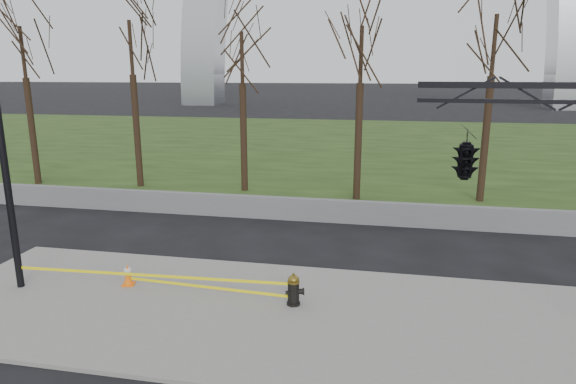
% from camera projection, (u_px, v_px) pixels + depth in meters
% --- Properties ---
extents(ground, '(500.00, 500.00, 0.00)m').
position_uv_depth(ground, '(283.00, 317.00, 11.95)').
color(ground, black).
rests_on(ground, ground).
extents(sidewalk, '(18.00, 6.00, 0.10)m').
position_uv_depth(sidewalk, '(283.00, 315.00, 11.94)').
color(sidewalk, slate).
rests_on(sidewalk, ground).
extents(grass_strip, '(120.00, 40.00, 0.06)m').
position_uv_depth(grass_strip, '(357.00, 144.00, 40.55)').
color(grass_strip, '#203714').
rests_on(grass_strip, ground).
extents(guardrail, '(60.00, 0.30, 0.90)m').
position_uv_depth(guardrail, '(324.00, 210.00, 19.47)').
color(guardrail, '#59595B').
rests_on(guardrail, ground).
extents(tree_row, '(42.57, 4.00, 8.68)m').
position_uv_depth(tree_row, '(299.00, 103.00, 22.69)').
color(tree_row, black).
rests_on(tree_row, ground).
extents(fire_hydrant, '(0.52, 0.34, 0.83)m').
position_uv_depth(fire_hydrant, '(294.00, 290.00, 12.29)').
color(fire_hydrant, black).
rests_on(fire_hydrant, sidewalk).
extents(traffic_cone, '(0.37, 0.37, 0.61)m').
position_uv_depth(traffic_cone, '(128.00, 274.00, 13.45)').
color(traffic_cone, orange).
rests_on(traffic_cone, sidewalk).
extents(street_light, '(2.30, 0.97, 8.21)m').
position_uv_depth(street_light, '(3.00, 116.00, 12.24)').
color(street_light, black).
rests_on(street_light, ground).
extents(traffic_signal_mast, '(5.10, 2.50, 6.00)m').
position_uv_depth(traffic_signal_mast, '(507.00, 156.00, 9.66)').
color(traffic_signal_mast, black).
rests_on(traffic_signal_mast, ground).
extents(caution_tape, '(7.43, 0.65, 0.43)m').
position_uv_depth(caution_tape, '(172.00, 280.00, 12.83)').
color(caution_tape, yellow).
rests_on(caution_tape, ground).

